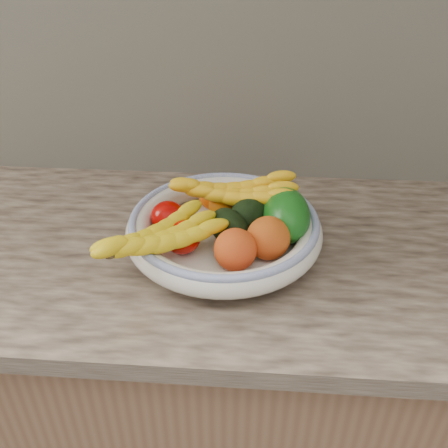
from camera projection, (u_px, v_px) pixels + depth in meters
The scene contains 14 objects.
kitchen_counter at pixel (225, 378), 1.28m from camera, with size 2.44×0.66×1.40m.
fruit_bowl at pixel (224, 229), 0.99m from camera, with size 0.39×0.39×0.08m.
clementine_back_left at pixel (212, 197), 1.08m from camera, with size 0.06×0.06×0.05m, color #FF6305.
clementine_back_right at pixel (238, 201), 1.07m from camera, with size 0.05×0.05×0.05m, color orange.
clementine_back_mid at pixel (222, 207), 1.05m from camera, with size 0.06×0.06×0.05m, color orange.
tomato_left at pixel (168, 216), 1.00m from camera, with size 0.07×0.07×0.06m, color #A50300.
tomato_near_left at pixel (182, 237), 0.95m from camera, with size 0.07×0.07×0.06m, color #C70900.
avocado_center at pixel (229, 227), 0.97m from camera, with size 0.07×0.10×0.07m, color black.
avocado_right at pixel (251, 214), 1.01m from camera, with size 0.08×0.11×0.08m, color black.
green_mango at pixel (286, 215), 0.98m from camera, with size 0.09×0.14×0.10m, color #0F5010.
peach_front at pixel (235, 250), 0.91m from camera, with size 0.08×0.08×0.08m, color orange.
peach_right at pixel (268, 238), 0.93m from camera, with size 0.08×0.08×0.08m, color orange.
banana_bunch_back at pixel (233, 195), 1.02m from camera, with size 0.28×0.11×0.08m, color yellow, non-canonical shape.
banana_bunch_front at pixel (159, 241), 0.90m from camera, with size 0.27×0.11×0.08m, color yellow, non-canonical shape.
Camera 1 is at (0.06, 0.85, 1.51)m, focal length 40.00 mm.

